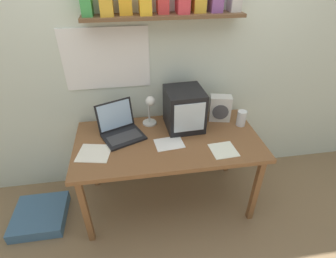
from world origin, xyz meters
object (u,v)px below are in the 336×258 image
(corner_desk, at_px, (168,145))
(loose_paper_near_monitor, at_px, (223,150))
(juice_glass, at_px, (241,119))
(printed_handout, at_px, (94,153))
(space_heater, at_px, (220,108))
(desk_lamp, at_px, (150,108))
(crt_monitor, at_px, (184,109))
(laptop, at_px, (120,127))
(floor_cushion, at_px, (40,216))
(loose_paper_near_laptop, at_px, (169,143))

(corner_desk, distance_m, loose_paper_near_monitor, 0.45)
(juice_glass, bearing_deg, loose_paper_near_monitor, -129.37)
(loose_paper_near_monitor, distance_m, printed_handout, 0.98)
(space_heater, relative_size, printed_handout, 0.83)
(corner_desk, xyz_separation_m, printed_handout, (-0.58, -0.09, 0.06))
(space_heater, bearing_deg, loose_paper_near_monitor, -90.64)
(desk_lamp, relative_size, loose_paper_near_monitor, 1.40)
(crt_monitor, xyz_separation_m, space_heater, (0.34, 0.06, -0.06))
(laptop, xyz_separation_m, desk_lamp, (0.26, 0.09, 0.11))
(printed_handout, xyz_separation_m, floor_cushion, (-0.57, 0.04, -0.67))
(printed_handout, bearing_deg, loose_paper_near_laptop, 3.07)
(desk_lamp, bearing_deg, laptop, -172.93)
(crt_monitor, relative_size, floor_cushion, 0.79)
(desk_lamp, relative_size, printed_handout, 1.03)
(space_heater, bearing_deg, crt_monitor, -156.92)
(crt_monitor, relative_size, printed_handout, 1.23)
(laptop, xyz_separation_m, printed_handout, (-0.20, -0.23, -0.06))
(corner_desk, xyz_separation_m, space_heater, (0.50, 0.23, 0.18))
(laptop, distance_m, loose_paper_near_monitor, 0.85)
(juice_glass, relative_size, loose_paper_near_laptop, 0.57)
(laptop, distance_m, space_heater, 0.89)
(desk_lamp, xyz_separation_m, loose_paper_near_laptop, (0.12, -0.29, -0.17))
(space_heater, bearing_deg, loose_paper_near_laptop, -136.93)
(crt_monitor, xyz_separation_m, loose_paper_near_laptop, (-0.16, -0.23, -0.17))
(desk_lamp, bearing_deg, loose_paper_near_laptop, -80.43)
(desk_lamp, xyz_separation_m, printed_handout, (-0.46, -0.32, -0.17))
(corner_desk, height_order, laptop, laptop)
(loose_paper_near_monitor, bearing_deg, crt_monitor, 121.53)
(corner_desk, distance_m, printed_handout, 0.59)
(space_heater, bearing_deg, juice_glass, -24.15)
(laptop, bearing_deg, desk_lamp, -3.16)
(desk_lamp, relative_size, floor_cushion, 0.66)
(corner_desk, distance_m, juice_glass, 0.68)
(juice_glass, height_order, floor_cushion, juice_glass)
(crt_monitor, bearing_deg, desk_lamp, 165.15)
(juice_glass, relative_size, floor_cushion, 0.31)
(laptop, relative_size, juice_glass, 2.96)
(corner_desk, xyz_separation_m, crt_monitor, (0.16, 0.17, 0.23))
(crt_monitor, xyz_separation_m, floor_cushion, (-1.31, -0.22, -0.83))
(crt_monitor, distance_m, loose_paper_near_monitor, 0.48)
(space_heater, distance_m, printed_handout, 1.13)
(crt_monitor, height_order, space_heater, crt_monitor)
(laptop, bearing_deg, crt_monitor, -19.23)
(floor_cushion, bearing_deg, desk_lamp, 15.29)
(loose_paper_near_monitor, xyz_separation_m, floor_cushion, (-1.54, 0.16, -0.67))
(loose_paper_near_monitor, height_order, floor_cushion, loose_paper_near_monitor)
(loose_paper_near_laptop, distance_m, floor_cushion, 1.33)
(juice_glass, xyz_separation_m, floor_cushion, (-1.80, -0.16, -0.72))
(juice_glass, xyz_separation_m, space_heater, (-0.16, 0.12, 0.05))
(laptop, height_order, juice_glass, laptop)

